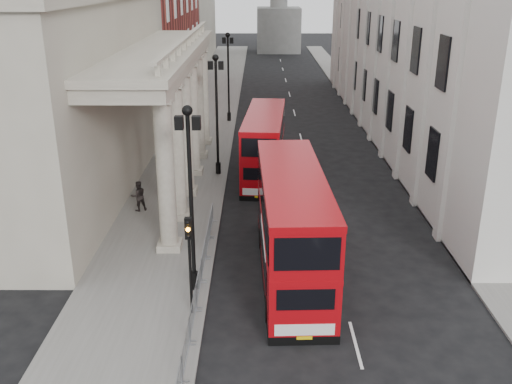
% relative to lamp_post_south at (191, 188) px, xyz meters
% --- Properties ---
extents(ground, '(260.00, 260.00, 0.00)m').
position_rel_lamp_post_south_xyz_m(ground, '(0.60, -4.00, -4.91)').
color(ground, black).
rests_on(ground, ground).
extents(sidewalk_west, '(6.00, 140.00, 0.12)m').
position_rel_lamp_post_south_xyz_m(sidewalk_west, '(-2.40, 26.00, -4.85)').
color(sidewalk_west, slate).
rests_on(sidewalk_west, ground).
extents(sidewalk_east, '(3.00, 140.00, 0.12)m').
position_rel_lamp_post_south_xyz_m(sidewalk_east, '(14.10, 26.00, -4.85)').
color(sidewalk_east, slate).
rests_on(sidewalk_east, ground).
extents(kerb, '(0.20, 140.00, 0.14)m').
position_rel_lamp_post_south_xyz_m(kerb, '(0.55, 26.00, -4.84)').
color(kerb, slate).
rests_on(kerb, ground).
extents(portico_building, '(9.00, 28.00, 12.00)m').
position_rel_lamp_post_south_xyz_m(portico_building, '(-9.90, 14.00, 1.09)').
color(portico_building, gray).
rests_on(portico_building, ground).
extents(lamp_post_south, '(1.05, 0.44, 8.32)m').
position_rel_lamp_post_south_xyz_m(lamp_post_south, '(0.00, 0.00, 0.00)').
color(lamp_post_south, black).
rests_on(lamp_post_south, sidewalk_west).
extents(lamp_post_mid, '(1.05, 0.44, 8.32)m').
position_rel_lamp_post_south_xyz_m(lamp_post_mid, '(0.00, 16.00, 0.00)').
color(lamp_post_mid, black).
rests_on(lamp_post_mid, sidewalk_west).
extents(lamp_post_north, '(1.05, 0.44, 8.32)m').
position_rel_lamp_post_south_xyz_m(lamp_post_north, '(0.00, 32.00, 0.00)').
color(lamp_post_north, black).
rests_on(lamp_post_north, sidewalk_west).
extents(traffic_light, '(0.28, 0.33, 4.30)m').
position_rel_lamp_post_south_xyz_m(traffic_light, '(0.10, -2.02, -1.80)').
color(traffic_light, black).
rests_on(traffic_light, sidewalk_west).
extents(crowd_barriers, '(0.50, 18.75, 1.10)m').
position_rel_lamp_post_south_xyz_m(crowd_barriers, '(0.25, -1.77, -4.24)').
color(crowd_barriers, gray).
rests_on(crowd_barriers, sidewalk_west).
extents(bus_near, '(3.18, 11.60, 4.97)m').
position_rel_lamp_post_south_xyz_m(bus_near, '(4.41, 1.63, -2.31)').
color(bus_near, '#A4070E').
rests_on(bus_near, ground).
extents(bus_far, '(3.26, 10.50, 4.47)m').
position_rel_lamp_post_south_xyz_m(bus_far, '(3.27, 16.01, -2.58)').
color(bus_far, '#A6070E').
rests_on(bus_far, ground).
extents(pedestrian_a, '(0.62, 0.44, 1.60)m').
position_rel_lamp_post_south_xyz_m(pedestrian_a, '(-1.84, 11.78, -3.99)').
color(pedestrian_a, black).
rests_on(pedestrian_a, sidewalk_west).
extents(pedestrian_b, '(1.11, 1.02, 1.85)m').
position_rel_lamp_post_south_xyz_m(pedestrian_b, '(-4.27, 9.11, -3.87)').
color(pedestrian_b, black).
rests_on(pedestrian_b, sidewalk_west).
extents(pedestrian_c, '(0.88, 0.68, 1.61)m').
position_rel_lamp_post_south_xyz_m(pedestrian_c, '(-3.16, 17.84, -3.99)').
color(pedestrian_c, black).
rests_on(pedestrian_c, sidewalk_west).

